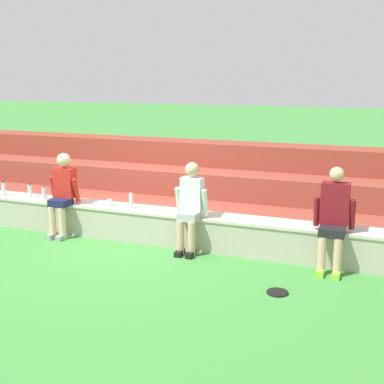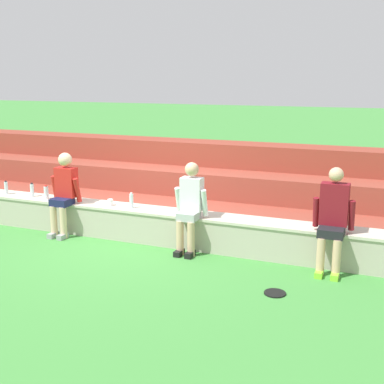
{
  "view_description": "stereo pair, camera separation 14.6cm",
  "coord_description": "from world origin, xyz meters",
  "px_view_note": "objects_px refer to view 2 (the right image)",
  "views": [
    {
      "loc": [
        3.82,
        -6.78,
        2.6
      ],
      "look_at": [
        1.13,
        0.23,
        0.88
      ],
      "focal_mm": 46.74,
      "sensor_mm": 36.0,
      "label": 1
    },
    {
      "loc": [
        3.96,
        -6.72,
        2.6
      ],
      "look_at": [
        1.13,
        0.23,
        0.88
      ],
      "focal_mm": 46.74,
      "sensor_mm": 36.0,
      "label": 2
    }
  ],
  "objects_px": {
    "person_far_left": "(64,191)",
    "water_bottle_near_right": "(131,201)",
    "person_left_of_center": "(190,205)",
    "person_center": "(333,217)",
    "water_bottle_mid_left": "(46,192)",
    "plastic_cup_right_end": "(110,202)",
    "water_bottle_mid_right": "(6,188)",
    "water_bottle_center_gap": "(32,190)",
    "frisbee": "(275,293)"
  },
  "relations": [
    {
      "from": "water_bottle_mid_left",
      "to": "plastic_cup_right_end",
      "type": "xyz_separation_m",
      "value": [
        1.29,
        -0.0,
        -0.06
      ]
    },
    {
      "from": "water_bottle_near_right",
      "to": "person_center",
      "type": "bearing_deg",
      "value": -3.31
    },
    {
      "from": "person_center",
      "to": "water_bottle_near_right",
      "type": "distance_m",
      "value": 3.19
    },
    {
      "from": "person_left_of_center",
      "to": "frisbee",
      "type": "xyz_separation_m",
      "value": [
        1.55,
        -1.02,
        -0.73
      ]
    },
    {
      "from": "person_far_left",
      "to": "water_bottle_near_right",
      "type": "distance_m",
      "value": 1.2
    },
    {
      "from": "person_center",
      "to": "water_bottle_mid_right",
      "type": "xyz_separation_m",
      "value": [
        -5.77,
        0.2,
        -0.12
      ]
    },
    {
      "from": "water_bottle_mid_right",
      "to": "water_bottle_near_right",
      "type": "xyz_separation_m",
      "value": [
        2.59,
        -0.02,
        0.0
      ]
    },
    {
      "from": "water_bottle_near_right",
      "to": "plastic_cup_right_end",
      "type": "distance_m",
      "value": 0.41
    },
    {
      "from": "person_far_left",
      "to": "water_bottle_near_right",
      "type": "xyz_separation_m",
      "value": [
        1.18,
        0.18,
        -0.1
      ]
    },
    {
      "from": "person_far_left",
      "to": "water_bottle_near_right",
      "type": "bearing_deg",
      "value": 8.64
    },
    {
      "from": "person_center",
      "to": "water_bottle_mid_right",
      "type": "relative_size",
      "value": 5.77
    },
    {
      "from": "water_bottle_mid_left",
      "to": "frisbee",
      "type": "height_order",
      "value": "water_bottle_mid_left"
    },
    {
      "from": "water_bottle_near_right",
      "to": "water_bottle_mid_right",
      "type": "bearing_deg",
      "value": 179.66
    },
    {
      "from": "plastic_cup_right_end",
      "to": "frisbee",
      "type": "relative_size",
      "value": 0.41
    },
    {
      "from": "plastic_cup_right_end",
      "to": "water_bottle_mid_right",
      "type": "bearing_deg",
      "value": 179.78
    },
    {
      "from": "person_far_left",
      "to": "frisbee",
      "type": "relative_size",
      "value": 5.13
    },
    {
      "from": "person_left_of_center",
      "to": "frisbee",
      "type": "bearing_deg",
      "value": -33.34
    },
    {
      "from": "person_left_of_center",
      "to": "water_bottle_mid_right",
      "type": "xyz_separation_m",
      "value": [
        -3.7,
        0.21,
        -0.09
      ]
    },
    {
      "from": "person_center",
      "to": "water_bottle_center_gap",
      "type": "xyz_separation_m",
      "value": [
        -5.21,
        0.23,
        -0.12
      ]
    },
    {
      "from": "person_far_left",
      "to": "plastic_cup_right_end",
      "type": "height_order",
      "value": "person_far_left"
    },
    {
      "from": "frisbee",
      "to": "water_bottle_mid_left",
      "type": "bearing_deg",
      "value": 164.27
    },
    {
      "from": "water_bottle_mid_left",
      "to": "frisbee",
      "type": "bearing_deg",
      "value": -15.73
    },
    {
      "from": "person_far_left",
      "to": "frisbee",
      "type": "distance_m",
      "value": 4.05
    },
    {
      "from": "person_left_of_center",
      "to": "plastic_cup_right_end",
      "type": "distance_m",
      "value": 1.53
    },
    {
      "from": "water_bottle_mid_right",
      "to": "water_bottle_mid_left",
      "type": "distance_m",
      "value": 0.89
    },
    {
      "from": "water_bottle_center_gap",
      "to": "water_bottle_near_right",
      "type": "relative_size",
      "value": 0.97
    },
    {
      "from": "water_bottle_center_gap",
      "to": "plastic_cup_right_end",
      "type": "xyz_separation_m",
      "value": [
        1.62,
        -0.03,
        -0.06
      ]
    },
    {
      "from": "person_center",
      "to": "water_bottle_near_right",
      "type": "xyz_separation_m",
      "value": [
        -3.18,
        0.18,
        -0.11
      ]
    },
    {
      "from": "person_center",
      "to": "plastic_cup_right_end",
      "type": "bearing_deg",
      "value": 176.94
    },
    {
      "from": "water_bottle_mid_right",
      "to": "water_bottle_near_right",
      "type": "relative_size",
      "value": 0.97
    },
    {
      "from": "water_bottle_mid_left",
      "to": "person_center",
      "type": "bearing_deg",
      "value": -2.26
    },
    {
      "from": "frisbee",
      "to": "water_bottle_mid_right",
      "type": "bearing_deg",
      "value": 166.77
    },
    {
      "from": "person_far_left",
      "to": "water_bottle_center_gap",
      "type": "distance_m",
      "value": 0.88
    },
    {
      "from": "plastic_cup_right_end",
      "to": "water_bottle_near_right",
      "type": "bearing_deg",
      "value": -1.03
    },
    {
      "from": "water_bottle_mid_right",
      "to": "water_bottle_center_gap",
      "type": "relative_size",
      "value": 1.0
    },
    {
      "from": "person_far_left",
      "to": "person_center",
      "type": "bearing_deg",
      "value": -0.07
    },
    {
      "from": "water_bottle_mid_left",
      "to": "water_bottle_near_right",
      "type": "bearing_deg",
      "value": -0.26
    },
    {
      "from": "person_center",
      "to": "water_bottle_mid_left",
      "type": "relative_size",
      "value": 6.02
    },
    {
      "from": "person_left_of_center",
      "to": "person_center",
      "type": "height_order",
      "value": "person_center"
    },
    {
      "from": "water_bottle_near_right",
      "to": "frisbee",
      "type": "height_order",
      "value": "water_bottle_near_right"
    },
    {
      "from": "water_bottle_near_right",
      "to": "frisbee",
      "type": "bearing_deg",
      "value": -24.61
    },
    {
      "from": "person_far_left",
      "to": "water_bottle_mid_right",
      "type": "distance_m",
      "value": 1.43
    },
    {
      "from": "person_center",
      "to": "water_bottle_center_gap",
      "type": "height_order",
      "value": "person_center"
    },
    {
      "from": "person_far_left",
      "to": "person_left_of_center",
      "type": "distance_m",
      "value": 2.28
    },
    {
      "from": "person_left_of_center",
      "to": "person_center",
      "type": "bearing_deg",
      "value": 0.34
    },
    {
      "from": "water_bottle_center_gap",
      "to": "water_bottle_mid_left",
      "type": "xyz_separation_m",
      "value": [
        0.33,
        -0.03,
        -0.01
      ]
    },
    {
      "from": "frisbee",
      "to": "person_far_left",
      "type": "bearing_deg",
      "value": 164.84
    },
    {
      "from": "plastic_cup_right_end",
      "to": "frisbee",
      "type": "bearing_deg",
      "value": -21.81
    },
    {
      "from": "person_center",
      "to": "water_bottle_near_right",
      "type": "bearing_deg",
      "value": 176.69
    },
    {
      "from": "person_far_left",
      "to": "plastic_cup_right_end",
      "type": "xyz_separation_m",
      "value": [
        0.77,
        0.19,
        -0.17
      ]
    }
  ]
}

